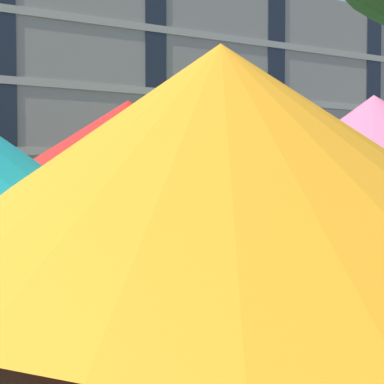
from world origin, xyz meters
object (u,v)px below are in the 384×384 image
at_px(street_tree_middle, 195,142).
at_px(patio_umbrella, 129,163).
at_px(sedan_blue, 241,202).
at_px(sedan_blue_midblock, 356,200).
at_px(sedan_red, 90,205).

relative_size(street_tree_middle, patio_umbrella, 1.32).
relative_size(sedan_blue, patio_umbrella, 1.12).
xyz_separation_m(street_tree_middle, patio_umbrella, (-6.20, -15.34, -1.70)).
distance_m(sedan_blue, street_tree_middle, 3.90).
bearing_deg(street_tree_middle, sedan_blue_midblock, -20.76).
height_order(sedan_red, patio_umbrella, patio_umbrella).
bearing_deg(sedan_blue_midblock, sedan_blue, 180.00).
xyz_separation_m(sedan_red, sedan_blue_midblock, (12.03, 0.00, 0.00)).
xyz_separation_m(sedan_red, patio_umbrella, (-1.13, -12.70, 0.99)).
distance_m(sedan_blue, patio_umbrella, 14.64).
relative_size(sedan_blue_midblock, street_tree_middle, 0.85).
bearing_deg(sedan_red, patio_umbrella, -95.08).
height_order(sedan_blue_midblock, street_tree_middle, street_tree_middle).
bearing_deg(sedan_blue, street_tree_middle, 110.93).
relative_size(sedan_blue_midblock, patio_umbrella, 1.12).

